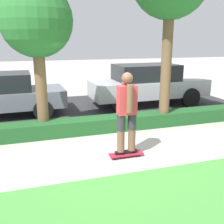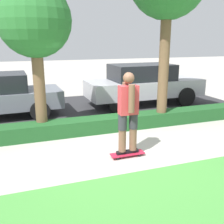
% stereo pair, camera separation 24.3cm
% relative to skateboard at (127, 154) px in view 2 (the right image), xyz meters
% --- Properties ---
extents(ground_plane, '(60.00, 60.00, 0.00)m').
position_rel_skateboard_xyz_m(ground_plane, '(-0.11, 0.26, -0.07)').
color(ground_plane, '#ADA89E').
extents(street_asphalt, '(12.61, 5.00, 0.01)m').
position_rel_skateboard_xyz_m(street_asphalt, '(-0.11, 4.46, -0.06)').
color(street_asphalt, '#2D2D30').
rests_on(street_asphalt, ground_plane).
extents(hedge_row, '(12.61, 0.60, 0.41)m').
position_rel_skateboard_xyz_m(hedge_row, '(-0.11, 1.86, 0.14)').
color(hedge_row, '#1E5123').
rests_on(hedge_row, ground_plane).
extents(skateboard, '(0.78, 0.24, 0.08)m').
position_rel_skateboard_xyz_m(skateboard, '(0.00, 0.00, 0.00)').
color(skateboard, red).
rests_on(skateboard, ground_plane).
extents(skater_person, '(0.52, 0.47, 1.83)m').
position_rel_skateboard_xyz_m(skater_person, '(0.00, -0.00, 0.99)').
color(skater_person, black).
rests_on(skater_person, skateboard).
extents(tree_near, '(1.84, 1.84, 3.95)m').
position_rel_skateboard_xyz_m(tree_near, '(-1.69, 2.04, 2.90)').
color(tree_near, brown).
rests_on(tree_near, ground_plane).
extents(parked_car_middle, '(4.73, 1.87, 1.63)m').
position_rel_skateboard_xyz_m(parked_car_middle, '(2.55, 4.44, 0.79)').
color(parked_car_middle, '#B7B7BC').
rests_on(parked_car_middle, ground_plane).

